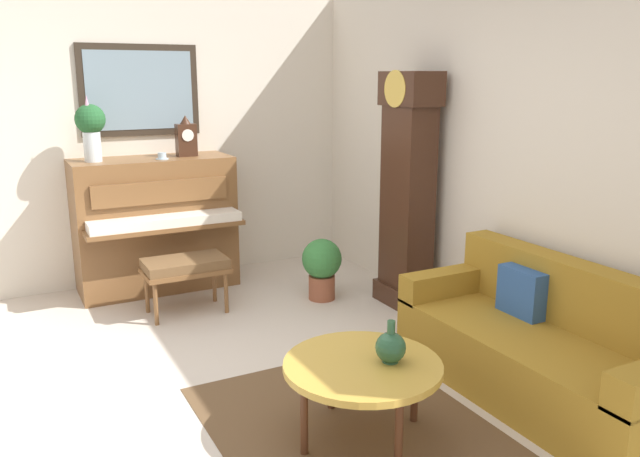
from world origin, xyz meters
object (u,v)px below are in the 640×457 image
piano (156,224)px  potted_plant (322,265)px  grandfather_clock (407,197)px  mantel_clock (186,138)px  piano_bench (185,267)px  coffee_table (363,368)px  green_jug (391,347)px  couch (543,348)px  flower_vase (91,126)px  teacup (162,157)px

piano → potted_plant: piano is taller
grandfather_clock → mantel_clock: grandfather_clock is taller
piano_bench → coffee_table: 2.37m
piano → mantel_clock: (0.00, 0.33, 0.79)m
mantel_clock → green_jug: (3.18, 0.19, -0.88)m
piano_bench → coffee_table: size_ratio=0.80×
couch → flower_vase: 4.07m
mantel_clock → flower_vase: (-0.00, -0.84, 0.14)m
mantel_clock → grandfather_clock: bearing=46.1°
grandfather_clock → mantel_clock: (-1.45, -1.50, 0.45)m
grandfather_clock → coffee_table: grandfather_clock is taller
mantel_clock → flower_vase: size_ratio=0.66×
couch → potted_plant: (-2.21, -0.42, 0.01)m
grandfather_clock → coffee_table: (1.67, -1.46, -0.54)m
grandfather_clock → green_jug: grandfather_clock is taller
green_jug → mantel_clock: bearing=-176.6°
piano → piano_bench: 0.81m
piano_bench → flower_vase: flower_vase is taller
green_jug → flower_vase: bearing=-162.1°
teacup → potted_plant: 1.75m
teacup → green_jug: (3.06, 0.45, -0.73)m
mantel_clock → green_jug: 3.30m
grandfather_clock → green_jug: bearing=-37.3°
mantel_clock → couch: bearing=22.3°
flower_vase → green_jug: size_ratio=2.42×
grandfather_clock → flower_vase: (-1.45, -2.34, 0.60)m
grandfather_clock → couch: (1.77, -0.18, -0.65)m
flower_vase → teacup: 0.66m
couch → coffee_table: (-0.10, -1.27, 0.11)m
flower_vase → potted_plant: flower_vase is taller
piano → couch: piano is taller
piano → potted_plant: 1.62m
flower_vase → green_jug: bearing=17.9°
couch → coffee_table: 1.28m
grandfather_clock → couch: grandfather_clock is taller
coffee_table → teacup: 3.13m
grandfather_clock → couch: bearing=-5.9°
green_jug → teacup: bearing=-171.6°
couch → green_jug: (-0.04, -1.13, 0.23)m
piano_bench → green_jug: green_jug is taller
piano → coffee_table: bearing=6.9°
piano_bench → teacup: size_ratio=6.03×
piano → green_jug: 3.22m
couch → potted_plant: 2.25m
mantel_clock → teacup: 0.32m
coffee_table → flower_vase: size_ratio=1.52×
couch → mantel_clock: bearing=-157.7°
grandfather_clock → teacup: grandfather_clock is taller
piano → mantel_clock: bearing=89.5°
piano → grandfather_clock: (1.45, 1.84, 0.34)m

